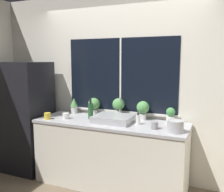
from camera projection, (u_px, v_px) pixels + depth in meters
wall_back at (121, 86)px, 3.68m from camera, size 8.00×0.09×2.70m
wall_left at (42, 78)px, 5.16m from camera, size 0.06×7.00×2.70m
counter at (110, 153)px, 3.43m from camera, size 2.07×0.70×0.91m
refrigerator at (26, 117)px, 3.90m from camera, size 0.69×0.64×1.70m
sink at (114, 119)px, 3.34m from camera, size 0.51×0.46×0.30m
potted_plant_far_left at (74, 105)px, 3.88m from camera, size 0.12×0.12×0.24m
potted_plant_left at (94, 105)px, 3.74m from camera, size 0.18×0.18×0.26m
potted_plant_center at (118, 106)px, 3.59m from camera, size 0.17×0.17×0.28m
potted_plant_right at (143, 109)px, 3.45m from camera, size 0.17×0.17×0.26m
potted_plant_far_right at (171, 115)px, 3.31m from camera, size 0.12×0.12×0.20m
soap_bottle at (138, 119)px, 3.21m from camera, size 0.06×0.06×0.16m
bottle_tall at (91, 111)px, 3.51m from camera, size 0.07×0.07×0.28m
mug_yellow at (47, 116)px, 3.50m from camera, size 0.09×0.09×0.09m
mug_red at (172, 125)px, 3.05m from camera, size 0.09×0.09×0.08m
mug_white at (66, 116)px, 3.52m from camera, size 0.10×0.10×0.08m
mug_grey at (155, 125)px, 3.00m from camera, size 0.09×0.09×0.09m
kettle at (175, 126)px, 2.86m from camera, size 0.19×0.19×0.16m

